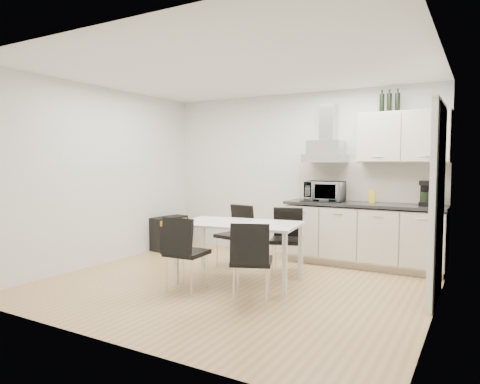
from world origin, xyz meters
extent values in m
plane|color=tan|center=(0.00, 0.00, 0.00)|extent=(4.50, 4.50, 0.00)
cube|color=silver|center=(0.00, 2.00, 1.30)|extent=(4.50, 0.10, 2.60)
cube|color=silver|center=(0.00, -2.00, 1.30)|extent=(4.50, 0.10, 2.60)
cube|color=silver|center=(-2.25, 0.00, 1.30)|extent=(0.10, 4.00, 2.60)
cube|color=silver|center=(2.25, 0.00, 1.30)|extent=(0.10, 4.00, 2.60)
plane|color=white|center=(0.00, 0.00, 2.60)|extent=(4.50, 4.50, 0.00)
cube|color=white|center=(2.21, 0.55, 1.05)|extent=(0.08, 1.04, 2.10)
cube|color=beige|center=(1.15, 1.74, 0.05)|extent=(2.16, 0.52, 0.10)
cube|color=beige|center=(1.15, 1.70, 0.48)|extent=(2.20, 0.60, 0.76)
cube|color=#262629|center=(1.15, 1.69, 0.90)|extent=(2.22, 0.64, 0.04)
cube|color=beige|center=(1.15, 1.99, 1.21)|extent=(2.20, 0.02, 0.58)
cube|color=beige|center=(1.65, 1.82, 1.85)|extent=(1.20, 0.35, 0.70)
cube|color=silver|center=(0.55, 1.78, 1.65)|extent=(0.60, 0.46, 0.30)
cube|color=silver|center=(0.55, 1.89, 2.10)|extent=(0.22, 0.20, 0.55)
imported|color=silver|center=(0.58, 1.68, 1.10)|extent=(0.54, 0.30, 0.37)
cube|color=yellow|center=(1.25, 1.80, 1.01)|extent=(0.08, 0.04, 0.18)
cylinder|color=brown|center=(2.08, 1.65, 0.98)|extent=(0.04, 0.04, 0.11)
cylinder|color=#4C6626|center=(2.14, 1.65, 0.98)|extent=(0.04, 0.04, 0.11)
cylinder|color=black|center=(1.35, 1.82, 2.36)|extent=(0.07, 0.07, 0.32)
cylinder|color=black|center=(1.45, 1.82, 2.36)|extent=(0.07, 0.07, 0.32)
cylinder|color=black|center=(1.56, 1.82, 2.36)|extent=(0.07, 0.07, 0.32)
cube|color=white|center=(0.00, 0.13, 0.73)|extent=(1.59, 1.05, 0.03)
cube|color=white|center=(-0.63, -0.34, 0.36)|extent=(0.06, 0.06, 0.72)
cube|color=white|center=(0.74, -0.14, 0.36)|extent=(0.06, 0.06, 0.72)
cube|color=white|center=(-0.74, 0.40, 0.36)|extent=(0.06, 0.06, 0.72)
cube|color=white|center=(0.63, 0.60, 0.36)|extent=(0.06, 0.06, 0.72)
cube|color=black|center=(-2.09, 1.30, 0.28)|extent=(0.39, 0.71, 0.56)
cube|color=gold|center=(-1.94, 1.30, 0.48)|extent=(0.11, 0.60, 0.09)
cube|color=black|center=(-0.98, 1.90, 0.15)|extent=(0.23, 0.22, 0.30)
camera|label=1|loc=(2.64, -4.47, 1.50)|focal=32.00mm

